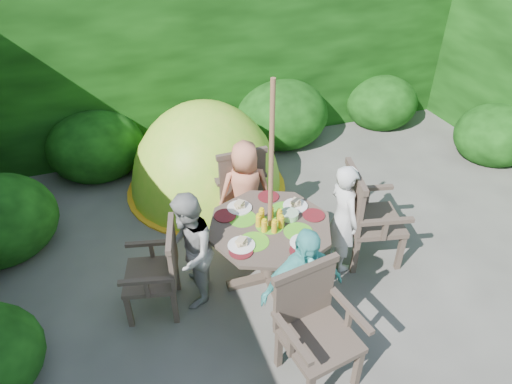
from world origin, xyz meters
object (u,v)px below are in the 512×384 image
object	(u,v)px
parasol_pole	(271,193)
dome_tent	(207,188)
garden_chair_right	(366,215)
child_right	(343,218)
patio_table	(270,234)
garden_chair_left	(159,270)
child_front	(302,290)
child_left	(189,251)
child_back	(245,191)
garden_chair_back	(238,182)
garden_chair_front	(314,325)

from	to	relation	value
parasol_pole	dome_tent	xyz separation A→B (m)	(-0.19, 1.85, -1.10)
dome_tent	garden_chair_right	bearing A→B (deg)	-37.16
child_right	patio_table	bearing A→B (deg)	86.63
garden_chair_left	child_front	world-z (taller)	child_front
patio_table	child_left	xyz separation A→B (m)	(-0.80, 0.01, 0.00)
garden_chair_left	child_right	size ratio (longest dim) A/B	0.74
child_left	child_back	world-z (taller)	child_left
garden_chair_back	garden_chair_front	size ratio (longest dim) A/B	0.99
parasol_pole	child_back	world-z (taller)	parasol_pole
child_front	dome_tent	xyz separation A→B (m)	(-0.17, 2.65, -0.64)
child_right	child_front	distance (m)	1.13
child_back	child_right	bearing A→B (deg)	140.98
dome_tent	child_left	bearing A→B (deg)	-90.11
garden_chair_left	garden_chair_front	distance (m)	1.53
patio_table	parasol_pole	distance (m)	0.49
child_right	child_back	xyz separation A→B (m)	(-0.78, 0.82, -0.02)
child_left	dome_tent	distance (m)	2.03
child_right	child_back	size ratio (longest dim) A/B	1.03
garden_chair_left	garden_chair_front	size ratio (longest dim) A/B	0.90
patio_table	child_right	size ratio (longest dim) A/B	1.03
child_left	garden_chair_right	bearing A→B (deg)	104.81
garden_chair_left	child_right	bearing A→B (deg)	102.99
garden_chair_back	child_right	world-z (taller)	child_right
garden_chair_right	garden_chair_back	xyz separation A→B (m)	(-1.06, 1.09, -0.03)
patio_table	child_right	bearing A→B (deg)	-1.17
garden_chair_right	child_right	xyz separation A→B (m)	(-0.29, -0.01, 0.05)
parasol_pole	garden_chair_left	size ratio (longest dim) A/B	2.42
garden_chair_back	dome_tent	world-z (taller)	dome_tent
dome_tent	garden_chair_back	bearing A→B (deg)	-56.06
garden_chair_front	child_back	world-z (taller)	child_back
garden_chair_back	child_right	size ratio (longest dim) A/B	0.80
garden_chair_right	garden_chair_left	size ratio (longest dim) A/B	1.16
patio_table	garden_chair_right	bearing A→B (deg)	-0.11
garden_chair_front	child_left	distance (m)	1.35
garden_chair_left	child_left	distance (m)	0.33
garden_chair_left	dome_tent	distance (m)	2.12
patio_table	dome_tent	size ratio (longest dim) A/B	0.51
parasol_pole	patio_table	bearing A→B (deg)	11.71
garden_chair_left	garden_chair_back	world-z (taller)	garden_chair_back
garden_chair_front	dome_tent	xyz separation A→B (m)	(-0.15, 2.94, -0.54)
child_left	patio_table	bearing A→B (deg)	104.29
garden_chair_left	garden_chair_back	size ratio (longest dim) A/B	0.92
garden_chair_right	child_right	size ratio (longest dim) A/B	0.86
child_front	dome_tent	world-z (taller)	child_front
garden_chair_right	garden_chair_front	distance (m)	1.57
garden_chair_left	garden_chair_back	distance (m)	1.57
dome_tent	child_front	bearing A→B (deg)	-67.99
child_front	garden_chair_right	bearing A→B (deg)	33.70
child_back	garden_chair_front	bearing A→B (deg)	95.51
patio_table	child_front	distance (m)	0.80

